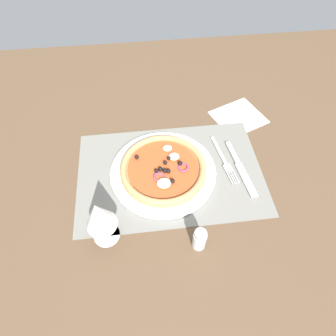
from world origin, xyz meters
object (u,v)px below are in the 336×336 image
Objects in this scene: fork at (225,162)px; wine_glass at (99,216)px; knife at (240,168)px; napkin at (238,117)px; pepper_shaker at (200,239)px; plate at (163,171)px; pizza at (163,167)px.

wine_glass is at bearing -70.73° from fork.
wine_glass is (37.74, 15.55, 9.72)cm from knife.
napkin is at bearing 143.95° from fork.
fork is 2.69× the size of pepper_shaker.
wine_glass reaches higher than napkin.
pepper_shaker reaches higher than fork.
pepper_shaker reaches higher than knife.
wine_glass reaches higher than pepper_shaker.
wine_glass reaches higher than plate.
napkin is at bearing -139.53° from wine_glass.
pepper_shaker reaches higher than napkin.
napkin is (-9.09, -18.11, -0.44)cm from fork.
pizza is 18.23cm from fork.
pizza is 23.04cm from pepper_shaker.
wine_glass is 57.32cm from napkin.
pizza is 1.33× the size of fork.
fork is 26.53cm from pepper_shaker.
plate is 1.24× the size of pizza.
plate is 23.18cm from pepper_shaker.
knife is at bearing 175.72° from plate.
knife is at bearing 175.81° from pizza.
fork is at bearing 63.35° from napkin.
fork is at bearing -175.79° from pizza.
fork reaches higher than napkin.
plate reaches higher than napkin.
napkin is 46.76cm from pepper_shaker.
knife is (-22.00, 1.61, -1.89)cm from pizza.
plate is 25.14cm from wine_glass.
pizza reaches higher than fork.
napkin is at bearing -116.82° from pepper_shaker.
wine_glass is 23.53cm from pepper_shaker.
pepper_shaker is at bearing 105.44° from plate.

